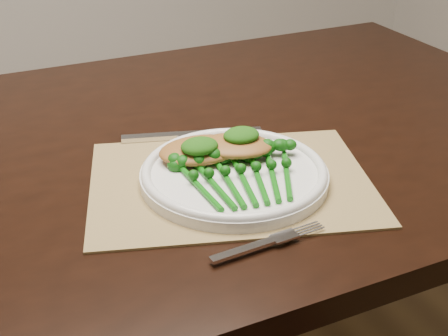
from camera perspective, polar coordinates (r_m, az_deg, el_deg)
name	(u,v)px	position (r m, az deg, el deg)	size (l,w,h in m)	color
dining_table	(155,318)	(1.25, -6.35, -13.46)	(1.60, 0.90, 0.75)	black
placemat	(230,182)	(0.92, 0.60, -1.28)	(0.41, 0.30, 0.00)	olive
dinner_plate	(234,173)	(0.91, 0.94, -0.48)	(0.28, 0.28, 0.02)	white
knife	(179,135)	(1.05, -4.18, 3.01)	(0.23, 0.08, 0.01)	silver
fork	(275,239)	(0.79, 4.73, -6.53)	(0.16, 0.03, 0.00)	silver
chicken_fillet_left	(201,150)	(0.94, -2.15, 1.67)	(0.13, 0.09, 0.03)	#9B662D
chicken_fillet_right	(235,146)	(0.94, 0.98, 2.07)	(0.11, 0.08, 0.02)	#9B662D
pesto_dollop_left	(199,146)	(0.92, -2.26, 2.02)	(0.06, 0.05, 0.02)	#113E08
pesto_dollop_right	(241,135)	(0.94, 1.59, 3.01)	(0.06, 0.05, 0.02)	#113E08
broccolini_bundle	(244,181)	(0.88, 1.85, -1.19)	(0.18, 0.19, 0.04)	#0C5C0C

